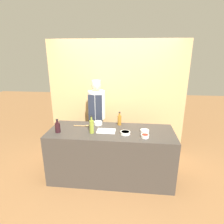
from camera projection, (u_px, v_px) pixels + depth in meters
ground_plane at (111, 176)px, 3.41m from camera, size 14.00×14.00×0.00m
cabinet_wall at (116, 98)px, 4.06m from camera, size 2.88×0.18×2.40m
counter at (111, 154)px, 3.27m from camera, size 2.10×0.79×0.89m
sauce_bowl_white at (98, 123)px, 3.39m from camera, size 0.15×0.15×0.06m
sauce_bowl_yellow at (125, 133)px, 3.00m from camera, size 0.16×0.16×0.04m
sauce_bowl_purple at (145, 131)px, 3.06m from camera, size 0.14×0.14×0.05m
sauce_bowl_red at (145, 136)px, 2.88m from camera, size 0.12×0.12×0.05m
cutting_board at (106, 131)px, 3.10m from camera, size 0.30×0.18×0.02m
bottle_amber at (119, 120)px, 3.36m from camera, size 0.07×0.07×0.24m
bottle_oil at (92, 126)px, 3.01m from camera, size 0.07×0.07×0.30m
bottle_wine at (58, 127)px, 3.05m from camera, size 0.09×0.09×0.23m
wooden_spoon at (84, 126)px, 3.31m from camera, size 0.27×0.05×0.03m
chef_center at (97, 117)px, 3.80m from camera, size 0.34×0.34×1.63m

